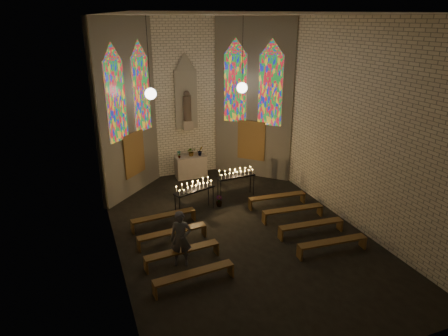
{
  "coord_description": "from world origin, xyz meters",
  "views": [
    {
      "loc": [
        -4.8,
        -11.08,
        6.93
      ],
      "look_at": [
        -0.14,
        0.9,
        2.06
      ],
      "focal_mm": 32.0,
      "sensor_mm": 36.0,
      "label": 1
    }
  ],
  "objects": [
    {
      "name": "pew_right_1",
      "position": [
        2.25,
        0.14,
        0.36
      ],
      "size": [
        2.31,
        0.5,
        0.44
      ],
      "rotation": [
        0.0,
        0.0,
        -0.08
      ],
      "color": "#563B18",
      "rests_on": "ground"
    },
    {
      "name": "pew_left_2",
      "position": [
        -2.25,
        -1.06,
        0.36
      ],
      "size": [
        2.31,
        0.5,
        0.44
      ],
      "rotation": [
        0.0,
        0.0,
        0.08
      ],
      "color": "#563B18",
      "rests_on": "ground"
    },
    {
      "name": "pew_left_3",
      "position": [
        -2.25,
        -2.26,
        0.36
      ],
      "size": [
        2.31,
        0.5,
        0.44
      ],
      "rotation": [
        0.0,
        0.0,
        0.08
      ],
      "color": "#563B18",
      "rests_on": "ground"
    },
    {
      "name": "altar",
      "position": [
        0.0,
        5.45,
        0.5
      ],
      "size": [
        1.4,
        0.6,
        1.0
      ],
      "primitive_type": "cube",
      "color": "#B0A190",
      "rests_on": "ground"
    },
    {
      "name": "pew_right_3",
      "position": [
        2.25,
        -2.26,
        0.36
      ],
      "size": [
        2.31,
        0.5,
        0.44
      ],
      "rotation": [
        0.0,
        0.0,
        -0.08
      ],
      "color": "#563B18",
      "rests_on": "ground"
    },
    {
      "name": "aisle_flower_pot",
      "position": [
        0.12,
        2.12,
        0.22
      ],
      "size": [
        0.25,
        0.25,
        0.43
      ],
      "primitive_type": "imported",
      "rotation": [
        0.0,
        0.0,
        -0.03
      ],
      "color": "#4C723F",
      "rests_on": "ground"
    },
    {
      "name": "votive_stand_left",
      "position": [
        -0.92,
        1.93,
        1.02
      ],
      "size": [
        1.66,
        0.86,
        1.19
      ],
      "rotation": [
        0.0,
        0.0,
        0.31
      ],
      "color": "black",
      "rests_on": "ground"
    },
    {
      "name": "flower_vase_right",
      "position": [
        0.46,
        5.44,
        1.22
      ],
      "size": [
        0.29,
        0.25,
        0.44
      ],
      "primitive_type": "imported",
      "rotation": [
        0.0,
        0.0,
        0.28
      ],
      "color": "#4C723F",
      "rests_on": "altar"
    },
    {
      "name": "floor",
      "position": [
        0.0,
        0.0,
        0.0
      ],
      "size": [
        12.0,
        12.0,
        0.0
      ],
      "primitive_type": "plane",
      "color": "black",
      "rests_on": "ground"
    },
    {
      "name": "pew_right_2",
      "position": [
        2.25,
        -1.06,
        0.36
      ],
      "size": [
        2.31,
        0.5,
        0.44
      ],
      "rotation": [
        0.0,
        0.0,
        -0.08
      ],
      "color": "#563B18",
      "rests_on": "ground"
    },
    {
      "name": "flower_vase_center",
      "position": [
        0.06,
        5.51,
        1.21
      ],
      "size": [
        0.41,
        0.36,
        0.42
      ],
      "primitive_type": "imported",
      "rotation": [
        0.0,
        0.0,
        -0.1
      ],
      "color": "#4C723F",
      "rests_on": "altar"
    },
    {
      "name": "flower_vase_left",
      "position": [
        -0.55,
        5.42,
        1.18
      ],
      "size": [
        0.22,
        0.19,
        0.35
      ],
      "primitive_type": "imported",
      "rotation": [
        0.0,
        0.0,
        -0.41
      ],
      "color": "#4C723F",
      "rests_on": "altar"
    },
    {
      "name": "room",
      "position": [
        -0.0,
        3.37,
        3.72
      ],
      "size": [
        8.22,
        12.43,
        7.0
      ],
      "color": "beige",
      "rests_on": "ground"
    },
    {
      "name": "pew_left_1",
      "position": [
        -2.25,
        0.14,
        0.36
      ],
      "size": [
        2.31,
        0.5,
        0.44
      ],
      "rotation": [
        0.0,
        0.0,
        0.08
      ],
      "color": "#563B18",
      "rests_on": "ground"
    },
    {
      "name": "pew_left_0",
      "position": [
        -2.25,
        1.34,
        0.36
      ],
      "size": [
        2.31,
        0.5,
        0.44
      ],
      "rotation": [
        0.0,
        0.0,
        0.08
      ],
      "color": "#563B18",
      "rests_on": "ground"
    },
    {
      "name": "visitor",
      "position": [
        -2.29,
        -1.13,
        0.86
      ],
      "size": [
        0.73,
        0.6,
        1.71
      ],
      "primitive_type": "imported",
      "rotation": [
        0.0,
        0.0,
        -0.34
      ],
      "color": "#46474F",
      "rests_on": "ground"
    },
    {
      "name": "pew_right_0",
      "position": [
        2.25,
        1.34,
        0.36
      ],
      "size": [
        2.31,
        0.5,
        0.44
      ],
      "rotation": [
        0.0,
        0.0,
        -0.08
      ],
      "color": "#563B18",
      "rests_on": "ground"
    },
    {
      "name": "votive_stand_right",
      "position": [
        1.07,
        2.68,
        0.99
      ],
      "size": [
        1.59,
        0.45,
        1.16
      ],
      "rotation": [
        0.0,
        0.0,
        0.05
      ],
      "color": "black",
      "rests_on": "ground"
    }
  ]
}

